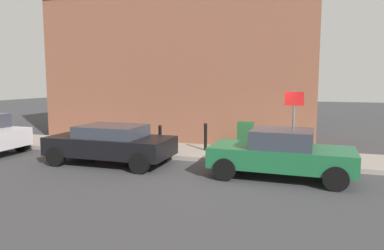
{
  "coord_description": "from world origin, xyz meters",
  "views": [
    {
      "loc": [
        -10.97,
        -1.88,
        2.78
      ],
      "look_at": [
        1.17,
        2.23,
        1.2
      ],
      "focal_mm": 33.86,
      "sensor_mm": 36.0,
      "label": 1
    }
  ],
  "objects_px": {
    "bollard_far_kerb": "(160,138)",
    "street_sign": "(294,115)",
    "car_black": "(111,143)",
    "utility_cabinet": "(245,139)",
    "car_green": "(281,153)",
    "bollard_near_cabinet": "(206,136)"
  },
  "relations": [
    {
      "from": "bollard_far_kerb",
      "to": "street_sign",
      "type": "relative_size",
      "value": 0.45
    },
    {
      "from": "car_black",
      "to": "utility_cabinet",
      "type": "distance_m",
      "value": 4.76
    },
    {
      "from": "car_green",
      "to": "bollard_far_kerb",
      "type": "xyz_separation_m",
      "value": [
        1.47,
        4.41,
        -0.01
      ]
    },
    {
      "from": "car_black",
      "to": "bollard_far_kerb",
      "type": "bearing_deg",
      "value": -127.7
    },
    {
      "from": "car_green",
      "to": "street_sign",
      "type": "height_order",
      "value": "street_sign"
    },
    {
      "from": "car_black",
      "to": "bollard_far_kerb",
      "type": "height_order",
      "value": "car_black"
    },
    {
      "from": "bollard_near_cabinet",
      "to": "bollard_far_kerb",
      "type": "bearing_deg",
      "value": 127.76
    },
    {
      "from": "car_green",
      "to": "bollard_far_kerb",
      "type": "relative_size",
      "value": 3.86
    },
    {
      "from": "utility_cabinet",
      "to": "car_green",
      "type": "bearing_deg",
      "value": -148.89
    },
    {
      "from": "car_green",
      "to": "bollard_far_kerb",
      "type": "height_order",
      "value": "car_green"
    },
    {
      "from": "car_green",
      "to": "utility_cabinet",
      "type": "xyz_separation_m",
      "value": [
        2.45,
        1.48,
        -0.03
      ]
    },
    {
      "from": "bollard_near_cabinet",
      "to": "street_sign",
      "type": "bearing_deg",
      "value": -105.41
    },
    {
      "from": "street_sign",
      "to": "car_green",
      "type": "bearing_deg",
      "value": 172.36
    },
    {
      "from": "bollard_far_kerb",
      "to": "street_sign",
      "type": "xyz_separation_m",
      "value": [
        0.19,
        -4.63,
        0.96
      ]
    },
    {
      "from": "utility_cabinet",
      "to": "bollard_far_kerb",
      "type": "xyz_separation_m",
      "value": [
        -0.98,
        2.93,
        0.02
      ]
    },
    {
      "from": "utility_cabinet",
      "to": "car_black",
      "type": "bearing_deg",
      "value": 121.23
    },
    {
      "from": "bollard_near_cabinet",
      "to": "bollard_far_kerb",
      "type": "xyz_separation_m",
      "value": [
        -1.08,
        1.4,
        0.0
      ]
    },
    {
      "from": "utility_cabinet",
      "to": "bollard_far_kerb",
      "type": "bearing_deg",
      "value": 108.51
    },
    {
      "from": "utility_cabinet",
      "to": "street_sign",
      "type": "height_order",
      "value": "street_sign"
    },
    {
      "from": "utility_cabinet",
      "to": "bollard_far_kerb",
      "type": "relative_size",
      "value": 1.11
    },
    {
      "from": "car_black",
      "to": "street_sign",
      "type": "height_order",
      "value": "street_sign"
    },
    {
      "from": "street_sign",
      "to": "car_black",
      "type": "bearing_deg",
      "value": 106.2
    }
  ]
}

